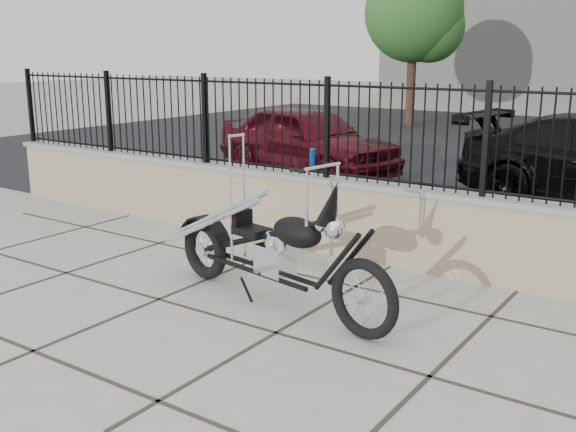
{
  "coord_description": "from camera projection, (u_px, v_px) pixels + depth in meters",
  "views": [
    {
      "loc": [
        3.34,
        -4.65,
        2.52
      ],
      "look_at": [
        -0.47,
        0.88,
        0.86
      ],
      "focal_mm": 42.0,
      "sensor_mm": 36.0,
      "label": 1
    }
  ],
  "objects": [
    {
      "name": "retaining_wall",
      "position": [
        397.0,
        225.0,
        8.05
      ],
      "size": [
        14.0,
        0.36,
        0.96
      ],
      "primitive_type": "cube",
      "color": "gray",
      "rests_on": "ground_plane"
    },
    {
      "name": "car_red",
      "position": [
        307.0,
        140.0,
        13.86
      ],
      "size": [
        4.47,
        2.57,
        1.43
      ],
      "primitive_type": "imported",
      "rotation": [
        0.0,
        0.0,
        1.35
      ],
      "color": "#4B0A14",
      "rests_on": "parking_lot"
    },
    {
      "name": "chopper_motorcycle",
      "position": [
        271.0,
        222.0,
        6.67
      ],
      "size": [
        2.92,
        1.05,
        1.72
      ],
      "primitive_type": null,
      "rotation": [
        0.0,
        0.0,
        -0.19
      ],
      "color": "black",
      "rests_on": "ground_plane"
    },
    {
      "name": "ground_plane",
      "position": [
        276.0,
        333.0,
        6.16
      ],
      "size": [
        90.0,
        90.0,
        0.0
      ],
      "primitive_type": "plane",
      "color": "#99968E",
      "rests_on": "ground"
    },
    {
      "name": "tree_left",
      "position": [
        414.0,
        8.0,
        22.27
      ],
      "size": [
        3.27,
        3.27,
        5.51
      ],
      "rotation": [
        0.0,
        0.0,
        0.1
      ],
      "color": "#382619",
      "rests_on": "ground_plane"
    },
    {
      "name": "bollard_a",
      "position": [
        311.0,
        176.0,
        11.28
      ],
      "size": [
        0.12,
        0.12,
        0.92
      ],
      "primitive_type": "cylinder",
      "rotation": [
        0.0,
        0.0,
        -0.12
      ],
      "color": "#0E20D8",
      "rests_on": "ground_plane"
    },
    {
      "name": "iron_fence",
      "position": [
        401.0,
        135.0,
        7.79
      ],
      "size": [
        14.0,
        0.08,
        1.2
      ],
      "primitive_type": "cube",
      "color": "black",
      "rests_on": "retaining_wall"
    }
  ]
}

